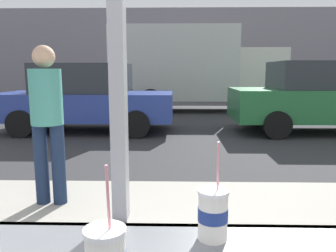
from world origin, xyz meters
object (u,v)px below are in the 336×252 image
(soda_cup_left, at_px, (213,214))
(pedestrian, at_px, (47,115))
(parked_car_blue, at_px, (86,97))
(box_truck, at_px, (191,67))
(parked_car_green, at_px, (322,97))

(soda_cup_left, bearing_deg, pedestrian, 121.26)
(parked_car_blue, relative_size, box_truck, 0.67)
(parked_car_blue, bearing_deg, box_truck, 58.05)
(parked_car_green, relative_size, pedestrian, 2.74)
(parked_car_blue, height_order, parked_car_green, parked_car_green)
(parked_car_green, bearing_deg, box_truck, 123.77)
(soda_cup_left, distance_m, parked_car_green, 8.24)
(soda_cup_left, height_order, pedestrian, pedestrian)
(soda_cup_left, xyz_separation_m, pedestrian, (-1.42, 2.35, -0.01))
(soda_cup_left, height_order, box_truck, box_truck)
(parked_car_blue, distance_m, parked_car_green, 5.93)
(soda_cup_left, height_order, parked_car_green, parked_car_green)
(parked_car_blue, bearing_deg, parked_car_green, 0.00)
(parked_car_blue, relative_size, parked_car_green, 0.97)
(box_truck, xyz_separation_m, pedestrian, (-1.90, -9.67, -0.61))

